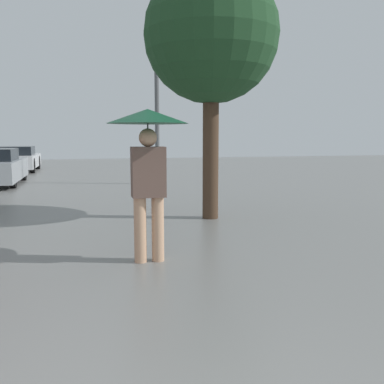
% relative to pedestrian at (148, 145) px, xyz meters
% --- Properties ---
extents(pedestrian, '(1.03, 1.03, 1.96)m').
position_rel_pedestrian_xyz_m(pedestrian, '(0.00, 0.00, 0.00)').
color(pedestrian, tan).
rests_on(pedestrian, ground_plane).
extents(parked_car_farthest, '(1.76, 3.81, 1.15)m').
position_rel_pedestrian_xyz_m(parked_car_farthest, '(-3.75, 15.69, -0.96)').
color(parked_car_farthest, silver).
rests_on(parked_car_farthest, ground_plane).
extents(tree, '(2.57, 2.57, 4.80)m').
position_rel_pedestrian_xyz_m(tree, '(1.63, 2.64, 1.97)').
color(tree, '#473323').
rests_on(tree, ground_plane).
extents(street_lamp, '(0.33, 0.33, 5.09)m').
position_rel_pedestrian_xyz_m(street_lamp, '(1.65, 8.94, 1.53)').
color(street_lamp, '#515456').
rests_on(street_lamp, ground_plane).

